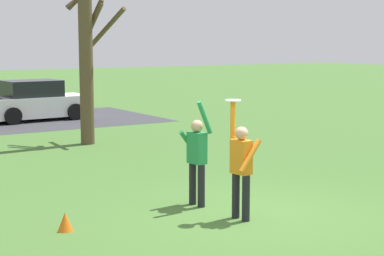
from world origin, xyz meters
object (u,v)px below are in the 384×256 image
Objects in this scene: person_catcher at (241,165)px; bare_tree_tall at (87,37)px; parked_car_white at (35,102)px; field_cone_orange at (65,222)px; person_defender at (197,155)px; frisbee_disc at (233,100)px.

person_catcher is 9.63m from bare_tree_tall.
parked_car_white is 15.60m from field_cone_orange.
parked_car_white is (1.83, 14.68, -0.25)m from person_defender.
field_cone_orange is (-2.85, 0.77, -1.93)m from frisbee_disc.
parked_car_white is (1.69, 15.89, -0.25)m from person_catcher.
person_catcher is 0.34× the size of bare_tree_tall.
person_catcher is 1.13m from frisbee_disc.
person_catcher is at bearing -97.06° from bare_tree_tall.
person_defender is 2.87m from field_cone_orange.
parked_car_white is at bearing 72.96° from field_cone_orange.
frisbee_disc is 15.82m from parked_car_white.
field_cone_orange is (-4.57, -14.90, -0.57)m from parked_car_white.
parked_car_white is at bearing 83.74° from frisbee_disc.
parked_car_white is 0.68× the size of bare_tree_tall.
frisbee_disc is at bearing -99.28° from parked_car_white.
person_defender is 7.34× the size of frisbee_disc.
person_defender is 1.49m from frisbee_disc.
bare_tree_tall reaches higher than frisbee_disc.
person_defender is 14.80m from parked_car_white.
bare_tree_tall is at bearing 64.14° from field_cone_orange.
frisbee_disc is 9.22m from bare_tree_tall.
person_defender is 0.49× the size of parked_car_white.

